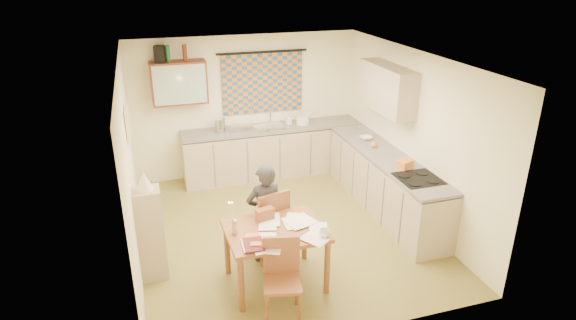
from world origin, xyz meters
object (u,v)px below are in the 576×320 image
object	(u,v)px
counter_right	(385,183)
stove	(415,209)
dining_table	(276,256)
shelf_stand	(151,234)
person	(265,213)
chair_far	(267,235)
counter_back	(275,151)

from	to	relation	value
counter_right	stove	bearing A→B (deg)	-90.00
dining_table	shelf_stand	bearing A→B (deg)	155.87
stove	person	xyz separation A→B (m)	(-2.12, 0.12, 0.21)
counter_right	dining_table	distance (m)	2.51
chair_far	stove	bearing A→B (deg)	159.05
counter_back	person	world-z (taller)	person
stove	person	bearing A→B (deg)	176.82
counter_back	chair_far	size ratio (longest dim) A/B	3.31
stove	counter_right	bearing A→B (deg)	90.00
shelf_stand	stove	bearing A→B (deg)	-2.63
counter_right	chair_far	size ratio (longest dim) A/B	2.96
counter_back	person	bearing A→B (deg)	-108.51
counter_right	dining_table	world-z (taller)	counter_right
counter_back	chair_far	world-z (taller)	chair_far
stove	person	distance (m)	2.14
counter_back	stove	size ratio (longest dim) A/B	3.57
chair_far	shelf_stand	size ratio (longest dim) A/B	0.84
counter_right	dining_table	bearing A→B (deg)	-148.52
stove	dining_table	xyz separation A→B (m)	(-2.14, -0.43, -0.08)
dining_table	person	distance (m)	0.62
counter_back	shelf_stand	bearing A→B (deg)	-132.00
stove	shelf_stand	xyz separation A→B (m)	(-3.54, 0.16, 0.13)
counter_right	shelf_stand	size ratio (longest dim) A/B	2.48
stove	dining_table	distance (m)	2.18
counter_back	person	distance (m)	2.73
chair_far	counter_back	bearing A→B (deg)	-124.35
stove	shelf_stand	size ratio (longest dim) A/B	0.78
counter_right	shelf_stand	xyz separation A→B (m)	(-3.54, -0.72, 0.14)
counter_right	stove	world-z (taller)	stove
counter_right	counter_back	bearing A→B (deg)	124.80
counter_back	dining_table	distance (m)	3.24
counter_right	stove	xyz separation A→B (m)	(-0.00, -0.89, 0.01)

